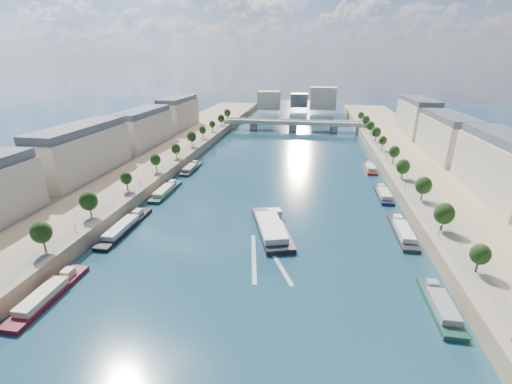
% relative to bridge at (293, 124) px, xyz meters
% --- Properties ---
extents(ground, '(700.00, 700.00, 0.00)m').
position_rel_bridge_xyz_m(ground, '(0.00, -125.06, -5.08)').
color(ground, '#0D2E3A').
rests_on(ground, ground).
extents(quay_left, '(44.00, 520.00, 5.00)m').
position_rel_bridge_xyz_m(quay_left, '(-72.00, -125.06, -2.58)').
color(quay_left, '#9E8460').
rests_on(quay_left, ground).
extents(quay_right, '(44.00, 520.00, 5.00)m').
position_rel_bridge_xyz_m(quay_right, '(72.00, -125.06, -2.58)').
color(quay_right, '#9E8460').
rests_on(quay_right, ground).
extents(pave_left, '(14.00, 520.00, 0.10)m').
position_rel_bridge_xyz_m(pave_left, '(-57.00, -125.06, -0.03)').
color(pave_left, gray).
rests_on(pave_left, quay_left).
extents(pave_right, '(14.00, 520.00, 0.10)m').
position_rel_bridge_xyz_m(pave_right, '(57.00, -125.06, -0.03)').
color(pave_right, gray).
rests_on(pave_right, quay_right).
extents(trees_left, '(4.80, 268.80, 8.26)m').
position_rel_bridge_xyz_m(trees_left, '(-55.00, -123.06, 5.39)').
color(trees_left, '#382B1E').
rests_on(trees_left, ground).
extents(trees_right, '(4.80, 268.80, 8.26)m').
position_rel_bridge_xyz_m(trees_right, '(55.00, -115.06, 5.39)').
color(trees_right, '#382B1E').
rests_on(trees_right, ground).
extents(lamps_left, '(0.36, 200.36, 4.28)m').
position_rel_bridge_xyz_m(lamps_left, '(-52.50, -135.06, 2.70)').
color(lamps_left, black).
rests_on(lamps_left, ground).
extents(lamps_right, '(0.36, 200.36, 4.28)m').
position_rel_bridge_xyz_m(lamps_right, '(52.50, -120.06, 2.70)').
color(lamps_right, black).
rests_on(lamps_right, ground).
extents(buildings_left, '(16.00, 226.00, 23.20)m').
position_rel_bridge_xyz_m(buildings_left, '(-85.00, -113.06, 11.37)').
color(buildings_left, '#C0B594').
rests_on(buildings_left, ground).
extents(buildings_right, '(16.00, 226.00, 23.20)m').
position_rel_bridge_xyz_m(buildings_right, '(85.00, -113.06, 11.37)').
color(buildings_right, '#C0B594').
rests_on(buildings_right, ground).
extents(skyline, '(79.00, 42.00, 22.00)m').
position_rel_bridge_xyz_m(skyline, '(3.19, 94.46, 9.57)').
color(skyline, '#C0B594').
rests_on(skyline, ground).
extents(bridge, '(112.00, 12.00, 8.15)m').
position_rel_bridge_xyz_m(bridge, '(0.00, 0.00, 0.00)').
color(bridge, '#C1B79E').
rests_on(bridge, ground).
extents(tour_barge, '(17.80, 32.48, 4.24)m').
position_rel_bridge_xyz_m(tour_barge, '(3.15, -174.63, -3.84)').
color(tour_barge, black).
rests_on(tour_barge, ground).
extents(wake, '(15.20, 25.80, 0.04)m').
position_rel_bridge_xyz_m(wake, '(3.15, -191.14, -5.06)').
color(wake, silver).
rests_on(wake, ground).
extents(moored_barges_left, '(5.00, 154.90, 3.60)m').
position_rel_bridge_xyz_m(moored_barges_left, '(-45.50, -182.34, -4.24)').
color(moored_barges_left, '#181A36').
rests_on(moored_barges_left, ground).
extents(moored_barges_right, '(5.00, 161.71, 3.60)m').
position_rel_bridge_xyz_m(moored_barges_right, '(45.50, -172.98, -4.24)').
color(moored_barges_right, black).
rests_on(moored_barges_right, ground).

